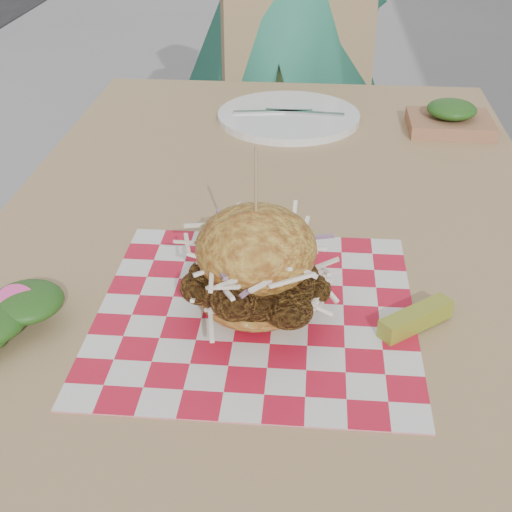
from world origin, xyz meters
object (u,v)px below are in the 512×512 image
object	(u,v)px
patio_table	(276,254)
sandwich	(256,269)
diner	(280,1)
patio_chair	(284,119)

from	to	relation	value
patio_table	sandwich	distance (m)	0.30
diner	patio_table	bearing A→B (deg)	92.60
sandwich	diner	bearing A→B (deg)	92.12
patio_table	sandwich	world-z (taller)	sandwich
patio_chair	patio_table	bearing A→B (deg)	-107.07
patio_chair	sandwich	world-z (taller)	sandwich
diner	sandwich	distance (m)	1.34
patio_table	sandwich	bearing A→B (deg)	-91.80
diner	patio_table	distance (m)	1.09
diner	sandwich	xyz separation A→B (m)	(0.05, -1.34, -0.02)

